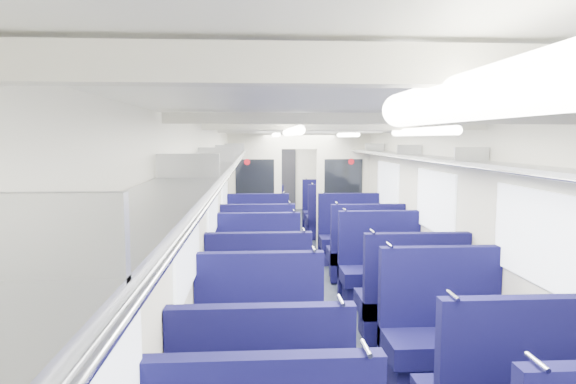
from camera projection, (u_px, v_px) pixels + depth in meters
floor at (319, 299)px, 7.01m from camera, size 2.80×18.00×0.01m
ceiling at (320, 127)px, 6.76m from camera, size 2.80×18.00×0.01m
wall_left at (215, 216)px, 6.80m from camera, size 0.02×18.00×2.35m
dado_left at (217, 276)px, 6.89m from camera, size 0.03×17.90×0.70m
wall_right at (421, 214)px, 6.97m from camera, size 0.02×18.00×2.35m
dado_right at (418, 272)px, 7.06m from camera, size 0.03×17.90×0.70m
wall_far at (283, 172)px, 15.82m from camera, size 2.80×0.02×2.35m
luggage_rack_left at (229, 156)px, 6.73m from camera, size 0.36×17.40×0.18m
luggage_rack_right at (409, 156)px, 6.88m from camera, size 0.36×17.40×0.18m
windows at (324, 201)px, 6.41m from camera, size 2.78×15.60×0.75m
ceiling_fittings at (322, 132)px, 6.51m from camera, size 2.70×16.06×0.11m
end_door at (283, 178)px, 15.78m from camera, size 0.75×0.06×2.00m
bulkhead at (299, 188)px, 10.07m from camera, size 2.80×0.10×2.35m
seat_10 at (260, 352)px, 4.34m from camera, size 1.13×0.62×1.25m
seat_11 at (444, 341)px, 4.57m from camera, size 1.13×0.62×1.25m
seat_12 at (259, 305)px, 5.57m from camera, size 1.13×0.62×1.25m
seat_13 at (411, 305)px, 5.55m from camera, size 1.13×0.62×1.25m
seat_14 at (258, 277)px, 6.69m from camera, size 1.13×0.62×1.25m
seat_15 at (381, 273)px, 6.87m from camera, size 1.13×0.62×1.25m
seat_16 at (258, 256)px, 7.88m from camera, size 1.13×0.62×1.25m
seat_17 at (365, 256)px, 7.89m from camera, size 1.13×0.62×1.25m
seat_18 at (258, 241)px, 9.02m from camera, size 1.13×0.62×1.25m
seat_19 at (350, 240)px, 9.10m from camera, size 1.13×0.62×1.25m
seat_20 at (257, 222)px, 11.06m from camera, size 1.13×0.62×1.25m
seat_21 at (333, 221)px, 11.20m from camera, size 1.13×0.62×1.25m
seat_22 at (257, 216)px, 12.05m from camera, size 1.13×0.62×1.25m
seat_23 at (326, 214)px, 12.23m from camera, size 1.13×0.62×1.25m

